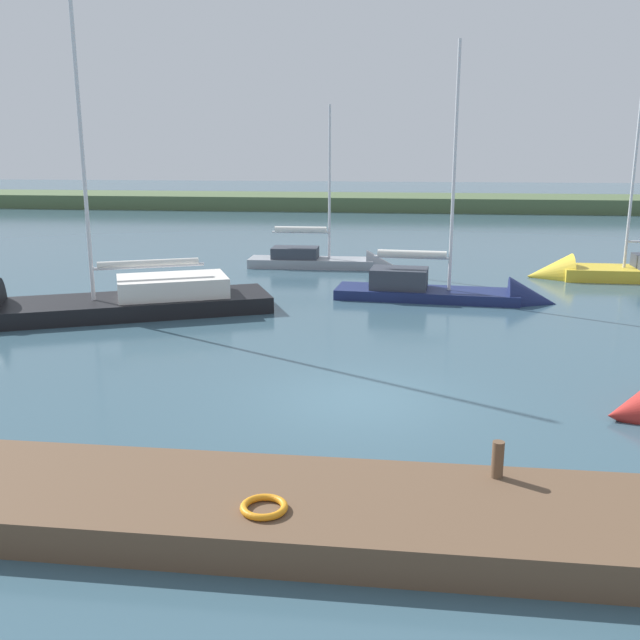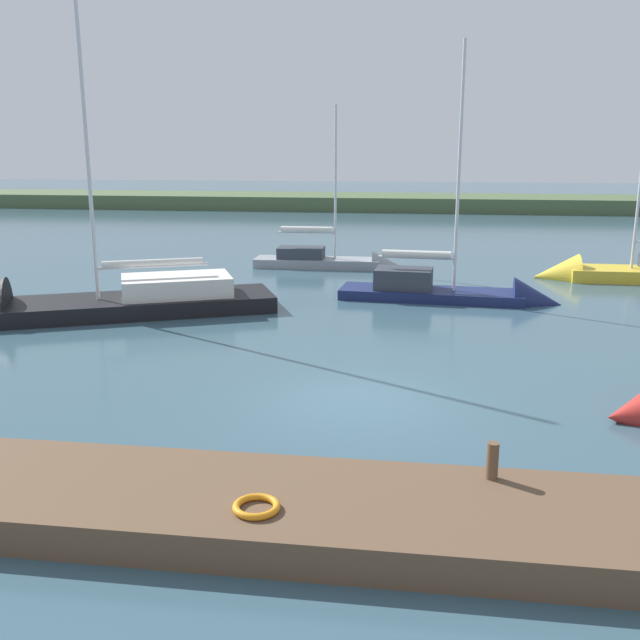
{
  "view_description": "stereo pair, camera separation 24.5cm",
  "coord_description": "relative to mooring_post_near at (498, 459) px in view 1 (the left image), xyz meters",
  "views": [
    {
      "loc": [
        -0.94,
        14.46,
        5.36
      ],
      "look_at": [
        0.94,
        -0.69,
        1.6
      ],
      "focal_mm": 39.5,
      "sensor_mm": 36.0,
      "label": 1
    },
    {
      "loc": [
        -1.18,
        14.43,
        5.36
      ],
      "look_at": [
        0.94,
        -0.69,
        1.6
      ],
      "focal_mm": 39.5,
      "sensor_mm": 36.0,
      "label": 2
    }
  ],
  "objects": [
    {
      "name": "sailboat_near_dock",
      "position": [
        -7.12,
        -20.16,
        -0.68
      ],
      "size": [
        7.94,
        2.07,
        8.39
      ],
      "rotation": [
        0.0,
        0.0,
        -0.01
      ],
      "color": "gold",
      "rests_on": "ground_plane"
    },
    {
      "name": "far_shoreline",
      "position": [
        2.39,
        -53.51,
        -0.82
      ],
      "size": [
        180.0,
        8.0,
        2.4
      ],
      "primitive_type": "cube",
      "color": "#4C603D",
      "rests_on": "ground_plane"
    },
    {
      "name": "mooring_post_near",
      "position": [
        0.0,
        0.0,
        0.0
      ],
      "size": [
        0.18,
        0.18,
        0.57
      ],
      "primitive_type": "cylinder",
      "color": "brown",
      "rests_on": "dock_pier"
    },
    {
      "name": "ground_plane",
      "position": [
        2.39,
        -4.5,
        -0.82
      ],
      "size": [
        200.0,
        200.0,
        0.0
      ],
      "primitive_type": "plane",
      "color": "#385666"
    },
    {
      "name": "life_ring_buoy",
      "position": [
        3.28,
        1.42,
        -0.23
      ],
      "size": [
        0.66,
        0.66,
        0.1
      ],
      "primitive_type": "torus",
      "color": "orange",
      "rests_on": "dock_pier"
    },
    {
      "name": "dock_pier",
      "position": [
        2.39,
        0.9,
        -0.55
      ],
      "size": [
        23.88,
        2.58,
        0.53
      ],
      "primitive_type": "cube",
      "color": "brown",
      "rests_on": "ground_plane"
    },
    {
      "name": "sailboat_inner_slip",
      "position": [
        4.88,
        -21.71,
        -0.65
      ],
      "size": [
        6.82,
        1.69,
        7.91
      ],
      "rotation": [
        0.0,
        0.0,
        3.16
      ],
      "color": "gray",
      "rests_on": "ground_plane"
    },
    {
      "name": "sailboat_far_right",
      "position": [
        -0.42,
        -15.19,
        -0.67
      ],
      "size": [
        7.91,
        2.43,
        9.76
      ],
      "rotation": [
        0.0,
        0.0,
        3.06
      ],
      "color": "navy",
      "rests_on": "ground_plane"
    },
    {
      "name": "sailboat_outer_mooring",
      "position": [
        12.03,
        -11.01,
        -0.62
      ],
      "size": [
        10.96,
        6.73,
        12.92
      ],
      "rotation": [
        0.0,
        0.0,
        0.41
      ],
      "color": "black",
      "rests_on": "ground_plane"
    }
  ]
}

